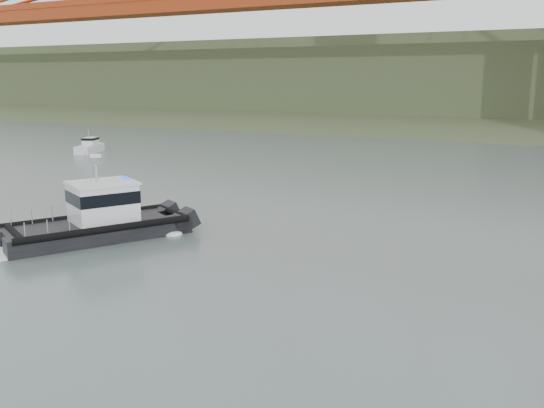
{
  "coord_description": "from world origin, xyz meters",
  "views": [
    {
      "loc": [
        16.05,
        -20.19,
        8.98
      ],
      "look_at": [
        1.27,
        8.1,
        2.4
      ],
      "focal_mm": 40.0,
      "sensor_mm": 36.0,
      "label": 1
    }
  ],
  "objects": [
    {
      "name": "ground",
      "position": [
        0.0,
        0.0,
        0.0
      ],
      "size": [
        400.0,
        400.0,
        0.0
      ],
      "primitive_type": "plane",
      "color": "#505F5B",
      "rests_on": "ground"
    },
    {
      "name": "patrol_boat",
      "position": [
        -8.45,
        5.18,
        1.26
      ],
      "size": [
        8.2,
        10.89,
        5.02
      ],
      "rotation": [
        0.0,
        0.0,
        -0.49
      ],
      "color": "black",
      "rests_on": "ground"
    },
    {
      "name": "headlands",
      "position": [
        0.0,
        125.5,
        7.05
      ],
      "size": [
        500.0,
        105.36,
        27.12
      ],
      "color": "#334326",
      "rests_on": "ground"
    },
    {
      "name": "motorboat",
      "position": [
        -39.16,
        36.21,
        0.74
      ],
      "size": [
        3.62,
        5.66,
        2.96
      ],
      "rotation": [
        0.0,
        0.0,
        0.37
      ],
      "color": "silver",
      "rests_on": "ground"
    }
  ]
}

